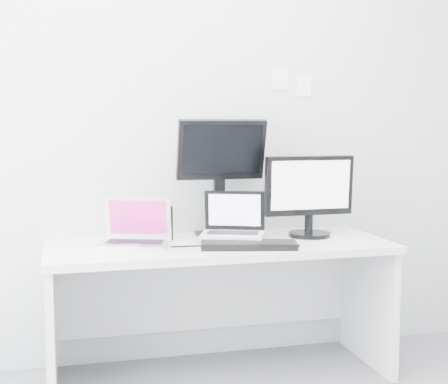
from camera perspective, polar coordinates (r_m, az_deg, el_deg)
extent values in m
plane|color=#B8BABC|center=(3.69, -1.73, 6.00)|extent=(3.60, 0.00, 3.60)
cube|color=silver|center=(3.49, -0.41, -10.40)|extent=(1.80, 0.70, 0.73)
cube|color=silver|center=(3.30, -8.00, -2.59)|extent=(0.41, 0.36, 0.26)
cube|color=black|center=(3.51, -5.39, -2.71)|extent=(0.11, 0.11, 0.18)
cube|color=silver|center=(3.40, 0.76, -2.19)|extent=(0.40, 0.36, 0.27)
cube|color=black|center=(3.56, -0.32, 1.39)|extent=(0.49, 0.19, 0.67)
cube|color=black|center=(3.58, 7.62, -0.26)|extent=(0.51, 0.24, 0.47)
cube|color=black|center=(3.25, 2.22, -4.72)|extent=(0.51, 0.27, 0.03)
ellipsoid|color=black|center=(3.23, 5.86, -4.78)|extent=(0.11, 0.07, 0.03)
cube|color=white|center=(3.81, 5.00, 10.04)|extent=(0.10, 0.00, 0.14)
cube|color=white|center=(3.86, 7.12, 9.37)|extent=(0.09, 0.00, 0.13)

